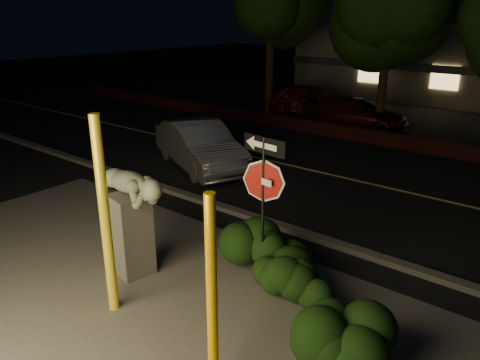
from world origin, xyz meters
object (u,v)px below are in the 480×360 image
object	(u,v)px
sculpture	(130,210)
signpost	(263,181)
parked_car_darkred	(354,114)
yellow_pole_right	(212,299)
yellow_pole_left	(105,218)
parked_car_red	(309,100)
silver_sedan	(200,145)

from	to	relation	value
sculpture	signpost	bearing A→B (deg)	45.20
sculpture	parked_car_darkred	world-z (taller)	sculpture
yellow_pole_right	sculpture	xyz separation A→B (m)	(-3.13, 1.25, -0.08)
yellow_pole_left	parked_car_red	world-z (taller)	yellow_pole_left
parked_car_red	silver_sedan	bearing A→B (deg)	175.72
parked_car_darkred	parked_car_red	bearing A→B (deg)	63.17
parked_car_darkred	sculpture	bearing A→B (deg)	-178.38
yellow_pole_left	parked_car_red	distance (m)	16.49
parked_car_red	parked_car_darkred	xyz separation A→B (m)	(2.82, -1.01, -0.11)
sculpture	parked_car_red	world-z (taller)	sculpture
signpost	parked_car_darkred	world-z (taller)	signpost
yellow_pole_right	parked_car_red	xyz separation A→B (m)	(-8.03, 15.81, -0.64)
yellow_pole_left	silver_sedan	world-z (taller)	yellow_pole_left
signpost	sculpture	size ratio (longest dim) A/B	1.28
yellow_pole_left	sculpture	world-z (taller)	yellow_pole_left
signpost	silver_sedan	size ratio (longest dim) A/B	0.61
silver_sedan	parked_car_darkred	distance (m)	8.13
yellow_pole_right	silver_sedan	bearing A→B (deg)	134.50
yellow_pole_left	sculpture	xyz separation A→B (m)	(-0.61, 0.96, -0.34)
yellow_pole_right	signpost	world-z (taller)	yellow_pole_right
parked_car_red	yellow_pole_right	bearing A→B (deg)	-165.87
silver_sedan	parked_car_red	distance (m)	9.11
yellow_pole_left	signpost	distance (m)	2.71
signpost	sculpture	distance (m)	2.50
yellow_pole_left	yellow_pole_right	bearing A→B (deg)	-6.63
yellow_pole_right	parked_car_red	bearing A→B (deg)	116.92
yellow_pole_left	yellow_pole_right	distance (m)	2.55
parked_car_red	parked_car_darkred	world-z (taller)	parked_car_red
yellow_pole_left	parked_car_red	xyz separation A→B (m)	(-5.50, 15.51, -0.90)
yellow_pole_right	parked_car_red	world-z (taller)	yellow_pole_right
yellow_pole_left	yellow_pole_right	xyz separation A→B (m)	(2.52, -0.29, -0.27)
yellow_pole_right	silver_sedan	world-z (taller)	yellow_pole_right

